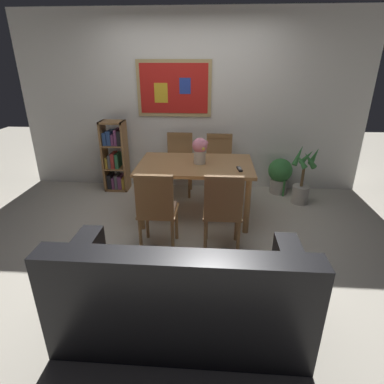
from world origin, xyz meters
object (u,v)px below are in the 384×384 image
dining_table (195,171)px  dining_chair_near_right (223,207)px  potted_ivy (280,174)px  flower_vase (200,149)px  dining_chair_far_right (219,160)px  dining_chair_near_left (157,206)px  potted_palm (302,181)px  dining_chair_far_left (179,159)px  tv_remote (240,169)px  bookshelf (115,158)px  leather_couch (181,296)px

dining_table → dining_chair_near_right: size_ratio=1.56×
potted_ivy → flower_vase: size_ratio=1.84×
dining_table → dining_chair_far_right: dining_chair_far_right is taller
dining_chair_far_right → flower_vase: bearing=-107.6°
dining_chair_far_right → dining_chair_near_left: bearing=-111.7°
potted_palm → flower_vase: flower_vase is taller
dining_chair_far_right → dining_chair_far_left: bearing=177.3°
dining_table → dining_chair_far_right: bearing=69.3°
dining_chair_near_left → tv_remote: dining_chair_near_left is taller
dining_chair_near_right → potted_palm: size_ratio=1.05×
dining_chair_far_left → flower_vase: (0.35, -0.81, 0.38)m
dining_chair_far_left → potted_ivy: (1.54, 0.06, -0.23)m
flower_vase → tv_remote: (0.48, -0.22, -0.17)m
dining_chair_far_left → dining_chair_near_left: size_ratio=1.00×
dining_chair_far_right → potted_ivy: size_ratio=1.55×
bookshelf → dining_chair_far_right: bearing=-2.0°
dining_table → potted_palm: potted_palm is taller
dining_chair_near_right → flower_vase: size_ratio=2.85×
potted_ivy → dining_chair_far_left: bearing=-177.8°
flower_vase → dining_chair_far_right: bearing=72.4°
leather_couch → potted_palm: 2.84m
dining_table → potted_palm: bearing=19.6°
dining_chair_far_left → tv_remote: 1.34m
dining_chair_far_left → dining_chair_near_left: 1.67m
dining_chair_near_right → bookshelf: bearing=134.4°
dining_chair_near_right → flower_vase: bearing=108.7°
dining_chair_far_left → flower_vase: size_ratio=2.85×
dining_chair_far_right → flower_vase: (-0.25, -0.78, 0.38)m
flower_vase → dining_table: bearing=-165.7°
dining_chair_far_right → flower_vase: flower_vase is taller
dining_chair_far_right → tv_remote: (0.23, -1.00, 0.21)m
bookshelf → flower_vase: bearing=-31.7°
dining_chair_near_right → dining_chair_near_left: bearing=-178.2°
potted_palm → bookshelf: bearing=173.4°
leather_couch → dining_chair_near_left: bearing=109.0°
dining_chair_near_left → flower_vase: (0.40, 0.85, 0.38)m
bookshelf → tv_remote: bookshelf is taller
dining_chair_near_left → dining_chair_far_right: bearing=68.3°
dining_chair_far_left → dining_table: bearing=-70.2°
dining_chair_far_left → potted_palm: bearing=-9.4°
dining_table → tv_remote: 0.58m
dining_chair_far_left → flower_vase: flower_vase is taller
flower_vase → dining_chair_near_right: bearing=-71.3°
flower_vase → potted_palm: bearing=19.8°
dining_table → dining_chair_near_right: bearing=-67.9°
dining_table → dining_chair_far_right: size_ratio=1.56×
potted_palm → tv_remote: size_ratio=5.38×
leather_couch → potted_ivy: size_ratio=3.06×
dining_chair_far_left → dining_chair_near_right: bearing=-69.0°
dining_table → flower_vase: flower_vase is taller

